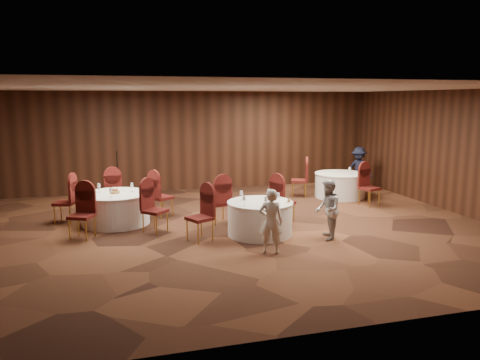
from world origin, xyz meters
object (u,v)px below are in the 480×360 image
object	(u,v)px
woman_a	(271,221)
table_left	(116,208)
table_right	(340,185)
table_main	(260,218)
man_c	(359,169)
mic_stand	(118,188)
woman_b	(328,209)

from	to	relation	value
woman_a	table_left	bearing A→B (deg)	-25.49
table_right	woman_a	xyz separation A→B (m)	(-3.75, -4.41, 0.26)
table_main	woman_a	bearing A→B (deg)	-98.43
table_right	man_c	xyz separation A→B (m)	(1.10, 0.84, 0.33)
table_right	table_left	bearing A→B (deg)	-168.54
table_left	woman_a	size ratio (longest dim) A/B	1.28
table_main	woman_a	distance (m)	1.30
table_left	mic_stand	distance (m)	2.38
table_right	man_c	size ratio (longest dim) A/B	1.08
table_main	mic_stand	size ratio (longest dim) A/B	0.97
woman_b	table_main	bearing A→B (deg)	-99.23
table_main	table_right	world-z (taller)	same
table_left	table_right	distance (m)	6.75
table_main	table_left	bearing A→B (deg)	149.31
table_right	mic_stand	distance (m)	6.59
woman_a	table_main	bearing A→B (deg)	-76.93
woman_a	man_c	size ratio (longest dim) A/B	0.90
table_main	man_c	size ratio (longest dim) A/B	1.02
table_left	woman_a	bearing A→B (deg)	-46.99
table_main	woman_a	xyz separation A→B (m)	(-0.19, -1.26, 0.26)
woman_a	woman_b	distance (m)	1.57
table_left	table_right	size ratio (longest dim) A/B	1.07
man_c	woman_a	bearing A→B (deg)	-81.89
table_main	man_c	xyz separation A→B (m)	(4.67, 3.99, 0.33)
table_left	woman_b	bearing A→B (deg)	-30.12
mic_stand	woman_a	distance (m)	6.11
mic_stand	woman_a	xyz separation A→B (m)	(2.75, -5.45, 0.21)
table_right	woman_b	bearing A→B (deg)	-120.75
table_right	table_main	bearing A→B (deg)	-138.56
table_main	mic_stand	bearing A→B (deg)	125.06
woman_a	mic_stand	bearing A→B (deg)	-41.69
table_main	table_right	xyz separation A→B (m)	(3.57, 3.15, 0.00)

